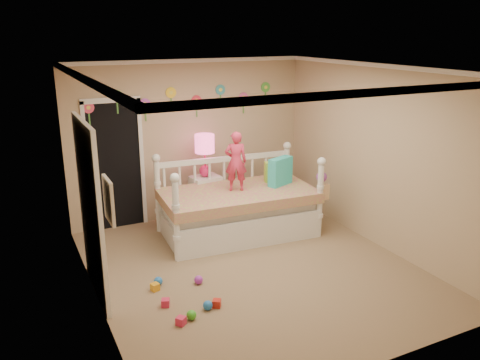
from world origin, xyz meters
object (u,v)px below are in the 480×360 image
child (236,161)px  table_lamp (205,149)px  daybed (238,195)px  nightstand (206,199)px

child → table_lamp: bearing=-51.8°
daybed → child: (-0.03, 0.01, 0.52)m
child → nightstand: child is taller
daybed → nightstand: bearing=112.3°
daybed → child: child is taller
child → table_lamp: child is taller
daybed → child: bearing=157.6°
nightstand → table_lamp: bearing=0.0°
child → table_lamp: size_ratio=1.31×
table_lamp → child: bearing=-73.6°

